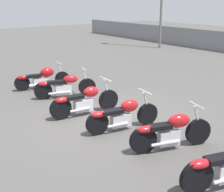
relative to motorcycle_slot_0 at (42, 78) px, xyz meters
name	(u,v)px	position (x,y,z in m)	size (l,w,h in m)	color
ground_plane	(108,119)	(4.06, 0.15, -0.41)	(60.00, 60.00, 0.00)	#514F4C
motorcycle_slot_0	(42,78)	(0.00, 0.00, 0.00)	(0.64, 2.10, 0.93)	black
motorcycle_slot_1	(64,86)	(1.53, 0.12, 0.00)	(0.90, 2.05, 0.97)	black
motorcycle_slot_2	(84,101)	(3.37, -0.22, 0.01)	(0.68, 2.19, 1.00)	black
motorcycle_slot_3	(122,115)	(4.90, -0.02, 0.01)	(0.68, 2.06, 0.96)	black
motorcycle_slot_4	(170,131)	(6.39, 0.17, 0.02)	(0.82, 1.95, 0.99)	black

